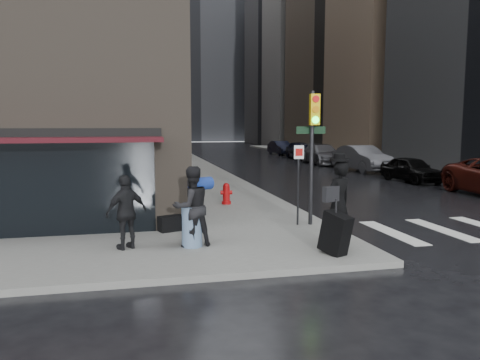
% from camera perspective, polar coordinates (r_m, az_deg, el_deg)
% --- Properties ---
extents(ground, '(140.00, 140.00, 0.00)m').
position_cam_1_polar(ground, '(11.58, 5.41, -8.37)').
color(ground, black).
rests_on(ground, ground).
extents(sidewalk_left, '(4.00, 50.00, 0.15)m').
position_cam_1_polar(sidewalk_left, '(37.90, -7.37, 2.26)').
color(sidewalk_left, slate).
rests_on(sidewalk_left, ground).
extents(sidewalk_right, '(3.00, 50.00, 0.15)m').
position_cam_1_polar(sidewalk_right, '(41.39, 11.60, 2.56)').
color(sidewalk_right, slate).
rests_on(sidewalk_right, ground).
extents(bldg_left_far, '(22.00, 20.00, 26.00)m').
position_cam_1_polar(bldg_left_far, '(73.91, -20.61, 14.11)').
color(bldg_left_far, brown).
rests_on(bldg_left_far, ground).
extents(bldg_right_far, '(22.00, 20.00, 25.00)m').
position_cam_1_polar(bldg_right_far, '(75.29, 10.80, 13.89)').
color(bldg_right_far, slate).
rests_on(bldg_right_far, ground).
extents(bldg_distant, '(40.00, 12.00, 32.00)m').
position_cam_1_polar(bldg_distant, '(90.07, -6.74, 15.02)').
color(bldg_distant, slate).
rests_on(bldg_distant, ground).
extents(man_overcoat, '(1.12, 1.48, 2.23)m').
position_cam_1_polar(man_overcoat, '(11.11, 11.81, -3.37)').
color(man_overcoat, black).
rests_on(man_overcoat, ground).
extents(man_jeans, '(1.38, 0.99, 1.91)m').
position_cam_1_polar(man_jeans, '(11.04, -5.99, -3.25)').
color(man_jeans, black).
rests_on(man_jeans, ground).
extents(man_greycoat, '(1.09, 0.86, 1.73)m').
position_cam_1_polar(man_greycoat, '(11.10, -13.66, -3.83)').
color(man_greycoat, black).
rests_on(man_greycoat, ground).
extents(traffic_light, '(0.95, 0.45, 3.81)m').
position_cam_1_polar(traffic_light, '(13.36, 8.71, 4.92)').
color(traffic_light, black).
rests_on(traffic_light, ground).
extents(fire_hydrant, '(0.43, 0.34, 0.77)m').
position_cam_1_polar(fire_hydrant, '(16.97, -1.68, -1.79)').
color(fire_hydrant, '#9D090B').
rests_on(fire_hydrant, ground).
extents(parked_car_1, '(1.85, 4.04, 1.34)m').
position_cam_1_polar(parked_car_1, '(26.36, 20.15, 1.25)').
color(parked_car_1, black).
rests_on(parked_car_1, ground).
extents(parked_car_2, '(2.14, 5.18, 1.67)m').
position_cam_1_polar(parked_car_2, '(31.42, 14.66, 2.57)').
color(parked_car_2, '#48484C').
rests_on(parked_car_2, ground).
extents(parked_car_3, '(2.26, 5.31, 1.53)m').
position_cam_1_polar(parked_car_3, '(36.52, 10.00, 3.13)').
color(parked_car_3, '#4B4A4F').
rests_on(parked_car_3, ground).
extents(parked_car_4, '(2.23, 4.68, 1.54)m').
position_cam_1_polar(parked_car_4, '(42.00, 7.27, 3.65)').
color(parked_car_4, black).
rests_on(parked_car_4, ground).
extents(parked_car_5, '(1.74, 4.29, 1.38)m').
position_cam_1_polar(parked_car_5, '(47.51, 5.00, 3.94)').
color(parked_car_5, black).
rests_on(parked_car_5, ground).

